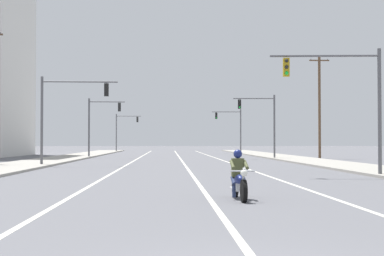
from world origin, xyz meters
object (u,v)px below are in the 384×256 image
Objects in this scene: motorcycle_with_rider at (239,179)px; utility_pole_right_far at (319,105)px; traffic_signal_mid_right at (263,117)px; traffic_signal_far_left at (123,127)px; traffic_signal_far_right at (233,125)px; traffic_signal_near_left at (64,106)px; traffic_signal_mid_left at (99,119)px; traffic_signal_near_right at (347,91)px.

utility_pole_right_far is at bearing 71.41° from motorcycle_with_rider.
traffic_signal_far_left is at bearing 113.19° from traffic_signal_mid_right.
traffic_signal_far_left is (-16.43, 38.35, 0.01)m from traffic_signal_mid_right.
traffic_signal_far_right is 1.00× the size of traffic_signal_far_left.
motorcycle_with_rider is 24.81m from traffic_signal_near_left.
traffic_signal_mid_left is at bearing 162.39° from traffic_signal_mid_right.
traffic_signal_far_right is 21.45m from traffic_signal_far_left.
utility_pole_right_far is (6.04, -22.96, 1.25)m from traffic_signal_far_right.
utility_pole_right_far is (22.38, -36.85, 1.24)m from traffic_signal_far_left.
traffic_signal_mid_left is at bearing 170.63° from utility_pole_right_far.
traffic_signal_near_left is 1.00× the size of traffic_signal_far_right.
motorcycle_with_rider is at bearing -108.59° from utility_pole_right_far.
traffic_signal_mid_right is at bearing -165.83° from utility_pole_right_far.
traffic_signal_near_left is 52.82m from traffic_signal_far_left.
traffic_signal_far_left is at bearing 90.17° from traffic_signal_mid_left.
motorcycle_with_rider is 0.22× the size of utility_pole_right_far.
utility_pole_right_far reaches higher than motorcycle_with_rider.
traffic_signal_near_right reaches higher than motorcycle_with_rider.
traffic_signal_near_left reaches higher than motorcycle_with_rider.
traffic_signal_mid_right and traffic_signal_far_left have the same top height.
traffic_signal_far_left is at bearing 90.10° from traffic_signal_near_left.
utility_pole_right_far is at bearing -58.73° from traffic_signal_far_left.
traffic_signal_far_left is at bearing 97.06° from motorcycle_with_rider.
traffic_signal_near_right and traffic_signal_mid_right have the same top height.
traffic_signal_near_left is at bearing 112.18° from motorcycle_with_rider.
traffic_signal_near_right is at bearing -63.73° from traffic_signal_mid_left.
traffic_signal_far_right is at bearing 90.21° from traffic_signal_mid_right.
traffic_signal_mid_right is (7.07, 37.21, 3.46)m from motorcycle_with_rider.
utility_pole_right_far is (22.29, 15.97, 1.17)m from traffic_signal_near_left.
traffic_signal_near_left and traffic_signal_mid_left have the same top height.
traffic_signal_mid_left is 1.00× the size of traffic_signal_far_right.
utility_pole_right_far reaches higher than traffic_signal_far_right.
utility_pole_right_far is at bearing -75.25° from traffic_signal_far_right.
traffic_signal_near_left is 1.00× the size of traffic_signal_mid_left.
traffic_signal_near_right is at bearing -76.27° from traffic_signal_far_left.
traffic_signal_near_right and traffic_signal_far_right have the same top height.
traffic_signal_mid_right is 1.00× the size of traffic_signal_far_left.
utility_pole_right_far is (6.44, 28.42, 1.17)m from traffic_signal_near_right.
utility_pole_right_far reaches higher than traffic_signal_near_left.
traffic_signal_mid_right and traffic_signal_mid_left have the same top height.
traffic_signal_far_left is 0.61× the size of utility_pole_right_far.
traffic_signal_mid_right is 6.27m from utility_pole_right_far.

